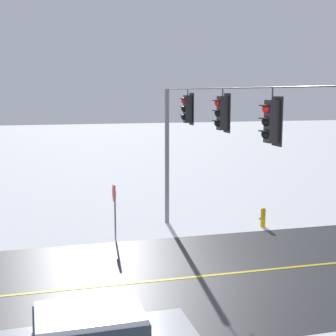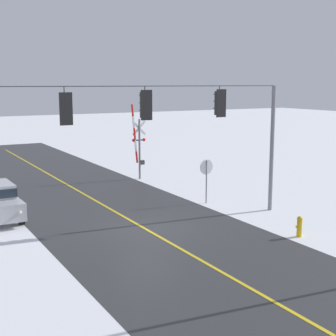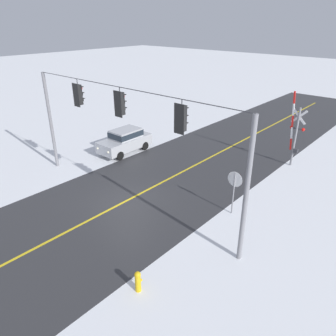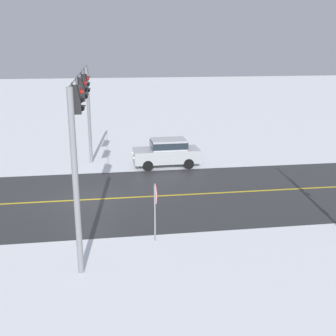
{
  "view_description": "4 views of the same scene",
  "coord_description": "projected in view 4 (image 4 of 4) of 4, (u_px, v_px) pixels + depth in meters",
  "views": [
    {
      "loc": [
        14.87,
        -5.71,
        6.09
      ],
      "look_at": [
        -3.29,
        -0.93,
        3.18
      ],
      "focal_mm": 52.71,
      "sensor_mm": 36.0,
      "label": 1
    },
    {
      "loc": [
        9.35,
        18.71,
        6.32
      ],
      "look_at": [
        -1.71,
        -1.08,
        2.43
      ],
      "focal_mm": 52.96,
      "sensor_mm": 36.0,
      "label": 2
    },
    {
      "loc": [
        -11.75,
        9.89,
        9.12
      ],
      "look_at": [
        -2.19,
        -0.96,
        2.34
      ],
      "focal_mm": 34.19,
      "sensor_mm": 36.0,
      "label": 3
    },
    {
      "loc": [
        -20.0,
        -1.02,
        7.41
      ],
      "look_at": [
        -4.11,
        -3.41,
        2.69
      ],
      "focal_mm": 45.07,
      "sensor_mm": 36.0,
      "label": 4
    }
  ],
  "objects": [
    {
      "name": "signal_span",
      "position": [
        83.0,
        114.0,
        19.66
      ],
      "size": [
        14.2,
        0.47,
        6.22
      ],
      "color": "gray",
      "rests_on": "ground"
    },
    {
      "name": "ground_plane",
      "position": [
        88.0,
        200.0,
        20.92
      ],
      "size": [
        160.0,
        160.0,
        0.0
      ],
      "primitive_type": "plane",
      "color": "white"
    },
    {
      "name": "stop_sign",
      "position": [
        155.0,
        200.0,
        16.11
      ],
      "size": [
        0.8,
        0.09,
        2.35
      ],
      "color": "gray",
      "rests_on": "ground"
    },
    {
      "name": "parked_car_silver",
      "position": [
        167.0,
        151.0,
        26.46
      ],
      "size": [
        1.88,
        4.23,
        1.74
      ],
      "color": "#B7BABF",
      "rests_on": "ground"
    }
  ]
}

